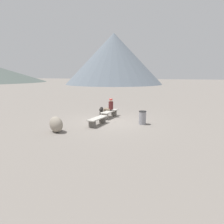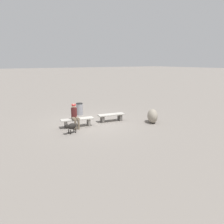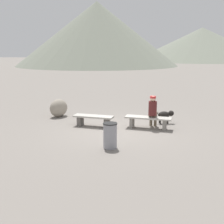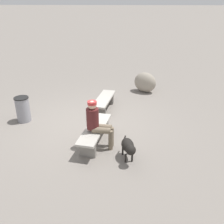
{
  "view_description": "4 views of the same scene",
  "coord_description": "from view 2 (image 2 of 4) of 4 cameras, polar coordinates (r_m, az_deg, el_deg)",
  "views": [
    {
      "loc": [
        -10.86,
        -3.47,
        2.81
      ],
      "look_at": [
        0.58,
        0.01,
        0.48
      ],
      "focal_mm": 31.17,
      "sensor_mm": 36.0,
      "label": 1
    },
    {
      "loc": [
        5.18,
        10.26,
        3.37
      ],
      "look_at": [
        -0.32,
        1.54,
        0.88
      ],
      "focal_mm": 33.61,
      "sensor_mm": 36.0,
      "label": 2
    },
    {
      "loc": [
        0.92,
        -10.11,
        2.86
      ],
      "look_at": [
        -0.35,
        0.92,
        0.47
      ],
      "focal_mm": 46.04,
      "sensor_mm": 36.0,
      "label": 3
    },
    {
      "loc": [
        6.53,
        1.02,
        3.47
      ],
      "look_at": [
        0.15,
        0.7,
        0.46
      ],
      "focal_mm": 39.62,
      "sensor_mm": 36.0,
      "label": 4
    }
  ],
  "objects": [
    {
      "name": "boulder",
      "position": [
        11.98,
        10.96,
        -1.07
      ],
      "size": [
        0.93,
        1.06,
        0.78
      ],
      "primitive_type": "ellipsoid",
      "rotation": [
        0.0,
        0.0,
        4.18
      ],
      "color": "gray",
      "rests_on": "ground"
    },
    {
      "name": "dog",
      "position": [
        10.18,
        -11.14,
        -3.86
      ],
      "size": [
        0.73,
        0.38,
        0.52
      ],
      "rotation": [
        0.0,
        0.0,
        0.23
      ],
      "color": "black",
      "rests_on": "ground"
    },
    {
      "name": "trash_bin",
      "position": [
        13.66,
        -8.82,
        0.82
      ],
      "size": [
        0.43,
        0.43,
        0.77
      ],
      "color": "gray",
      "rests_on": "ground"
    },
    {
      "name": "ground",
      "position": [
        11.98,
        -5.23,
        -2.94
      ],
      "size": [
        210.0,
        210.0,
        0.06
      ],
      "primitive_type": "cube",
      "color": "gray"
    },
    {
      "name": "bench_left",
      "position": [
        12.06,
        -0.2,
        -1.2
      ],
      "size": [
        1.58,
        0.7,
        0.43
      ],
      "rotation": [
        0.0,
        0.0,
        -0.18
      ],
      "color": "#605B56",
      "rests_on": "ground"
    },
    {
      "name": "seated_person",
      "position": [
        10.96,
        -10.11,
        -0.69
      ],
      "size": [
        0.36,
        0.67,
        1.24
      ],
      "rotation": [
        0.0,
        0.0,
        -0.1
      ],
      "color": "#511E1E",
      "rests_on": "ground"
    },
    {
      "name": "bench_right",
      "position": [
        11.19,
        -9.42,
        -2.41
      ],
      "size": [
        1.76,
        0.74,
        0.44
      ],
      "rotation": [
        0.0,
        0.0,
        -0.18
      ],
      "color": "gray",
      "rests_on": "ground"
    }
  ]
}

